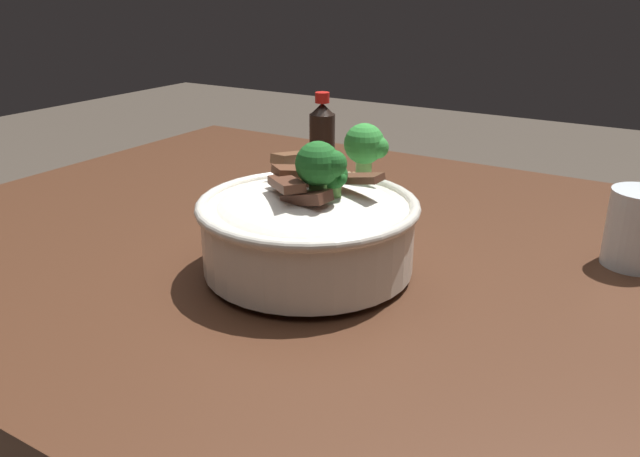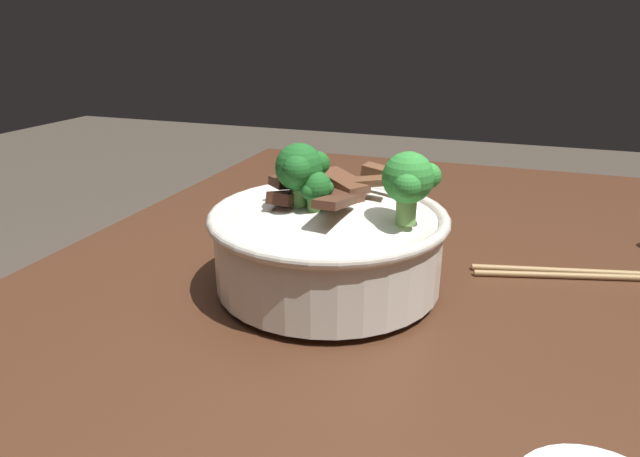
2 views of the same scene
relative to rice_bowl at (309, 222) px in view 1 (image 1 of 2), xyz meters
name	(u,v)px [view 1 (image 1 of 2)]	position (x,y,z in m)	size (l,w,h in m)	color
dining_table	(353,337)	(0.00, 0.10, -0.19)	(1.22, 0.89, 0.82)	#472819
rice_bowl	(309,222)	(0.00, 0.00, 0.00)	(0.24, 0.24, 0.16)	silver
drinking_glass	(637,234)	(0.31, 0.21, -0.02)	(0.07, 0.07, 0.09)	white
chopsticks_pair	(333,193)	(-0.12, 0.25, -0.06)	(0.07, 0.22, 0.01)	#9E7A4C
soy_sauce_bottle	(322,133)	(-0.23, 0.39, 0.00)	(0.05, 0.05, 0.13)	black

